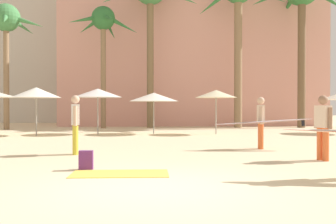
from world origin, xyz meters
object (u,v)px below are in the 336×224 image
cafe_umbrella_3 (98,93)px  cafe_umbrella_5 (36,93)px  backpack (86,161)px  person_mid_left (75,122)px  palm_tree_left (238,2)px  palm_tree_center (103,27)px  beach_towel (120,174)px  person_near_right (323,125)px  person_near_left (262,121)px  palm_tree_far_left (6,25)px  cafe_umbrella_4 (154,97)px  cafe_umbrella_0 (216,94)px

cafe_umbrella_3 → cafe_umbrella_5: size_ratio=1.06×
backpack → person_mid_left: person_mid_left is taller
palm_tree_left → palm_tree_center: bearing=-178.6°
beach_towel → person_near_right: 5.42m
cafe_umbrella_5 → cafe_umbrella_3: bearing=19.0°
person_near_left → person_near_right: 2.91m
palm_tree_center → person_near_left: palm_tree_center is taller
palm_tree_center → person_near_right: (7.25, -16.43, -5.68)m
backpack → palm_tree_far_left: bearing=23.3°
cafe_umbrella_4 → backpack: bearing=-98.4°
palm_tree_far_left → backpack: bearing=-66.2°
person_near_left → person_mid_left: size_ratio=1.86×
beach_towel → palm_tree_center: bearing=96.9°
person_near_right → backpack: bearing=172.7°
cafe_umbrella_0 → person_near_right: cafe_umbrella_0 is taller
cafe_umbrella_3 → person_near_right: cafe_umbrella_3 is taller
person_near_right → palm_tree_far_left: bearing=111.9°
cafe_umbrella_0 → beach_towel: cafe_umbrella_0 is taller
palm_tree_center → cafe_umbrella_5: (-2.52, -6.76, -4.52)m
palm_tree_far_left → person_near_right: 20.74m
palm_tree_far_left → beach_towel: bearing=-64.8°
palm_tree_left → backpack: (-7.57, -17.82, -8.22)m
cafe_umbrella_5 → person_mid_left: 8.65m
backpack → person_near_left: 6.49m
palm_tree_far_left → palm_tree_left: (14.78, 1.47, 2.00)m
person_mid_left → cafe_umbrella_0: bearing=48.1°
palm_tree_far_left → beach_towel: size_ratio=3.93×
cafe_umbrella_0 → cafe_umbrella_4: size_ratio=0.88×
cafe_umbrella_5 → person_mid_left: cafe_umbrella_5 is taller
cafe_umbrella_3 → beach_towel: bearing=-81.4°
person_near_right → cafe_umbrella_3: bearing=104.3°
backpack → person_near_left: size_ratio=0.13×
backpack → person_near_left: bearing=-52.3°
cafe_umbrella_3 → cafe_umbrella_5: (-2.83, -0.98, -0.02)m
person_near_right → cafe_umbrella_4: bearing=92.3°
palm_tree_far_left → cafe_umbrella_4: palm_tree_far_left is taller
backpack → person_mid_left: bearing=13.5°
palm_tree_far_left → cafe_umbrella_5: size_ratio=3.26×
cafe_umbrella_0 → backpack: bearing=-113.3°
cafe_umbrella_3 → person_near_left: bearing=-51.7°
palm_tree_far_left → person_near_left: (12.28, -12.36, -5.51)m
cafe_umbrella_0 → person_mid_left: size_ratio=1.32×
palm_tree_center → cafe_umbrella_4: 8.16m
palm_tree_far_left → person_mid_left: 15.90m
cafe_umbrella_4 → person_near_left: cafe_umbrella_4 is taller
palm_tree_far_left → palm_tree_center: bearing=12.3°
palm_tree_center → person_mid_left: bearing=-87.2°
palm_tree_far_left → cafe_umbrella_4: size_ratio=3.02×
palm_tree_center → cafe_umbrella_0: (6.34, -6.19, -4.54)m
palm_tree_center → person_near_right: palm_tree_center is taller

